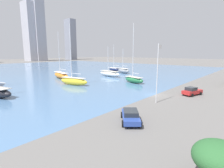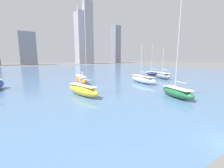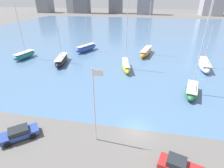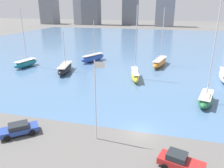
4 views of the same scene
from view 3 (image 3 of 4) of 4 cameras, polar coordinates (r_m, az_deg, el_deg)
The scene contains 12 objects.
ground_plane at distance 25.76m, azimuth 8.00°, elevation -14.48°, with size 500.00×500.00×0.00m, color #605E5B.
harbor_water at distance 90.99m, azimuth 10.91°, elevation 15.80°, with size 180.00×140.00×0.00m.
flag_pole at distance 20.73m, azimuth -5.62°, elevation -6.62°, with size 1.24×0.14×10.10m.
sailboat_black at distance 50.55m, azimuth -16.18°, elevation 7.58°, with size 4.47×10.44×10.21m.
sailboat_white at distance 50.93m, azimuth 27.85°, elevation 5.63°, with size 3.87×10.80×10.81m.
sailboat_yellow at distance 44.34m, azimuth 4.53°, elevation 6.06°, with size 3.60×9.05×15.98m.
sailboat_blue at distance 60.44m, azimuth -8.38°, elevation 11.56°, with size 5.97×9.53×11.96m.
sailboat_orange at distance 56.89m, azimuth 11.03°, elevation 10.37°, with size 4.49×11.15×15.50m.
sailboat_teal at distance 58.68m, azimuth -26.66°, elevation 8.45°, with size 3.81×8.15×15.34m.
sailboat_green at distance 36.12m, azimuth 24.59°, elevation -1.80°, with size 4.00×7.66×16.74m.
parked_pickup_red at distance 21.57m, azimuth 21.19°, elevation -23.84°, with size 4.89×3.08×1.70m.
parked_sedan_blue at distance 26.73m, azimuth -28.07°, elevation -13.96°, with size 4.91×4.60×1.54m.
Camera 3 is at (0.16, -19.40, 16.95)m, focal length 28.00 mm.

